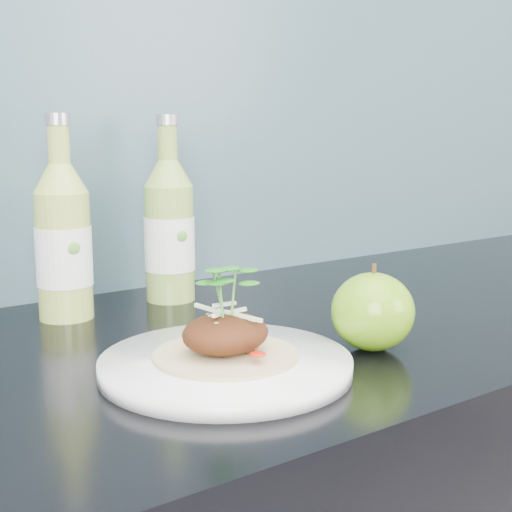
{
  "coord_description": "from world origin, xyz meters",
  "views": [
    {
      "loc": [
        -0.44,
        1.02,
        1.14
      ],
      "look_at": [
        0.01,
        1.65,
        1.0
      ],
      "focal_mm": 50.0,
      "sensor_mm": 36.0,
      "label": 1
    }
  ],
  "objects_px": {
    "green_apple": "(373,312)",
    "cider_bottle_left": "(63,242)",
    "cider_bottle_right": "(169,231)",
    "dinner_plate": "(226,365)"
  },
  "relations": [
    {
      "from": "green_apple",
      "to": "cider_bottle_left",
      "type": "relative_size",
      "value": 0.44
    },
    {
      "from": "green_apple",
      "to": "cider_bottle_right",
      "type": "xyz_separation_m",
      "value": [
        -0.07,
        0.33,
        0.05
      ]
    },
    {
      "from": "cider_bottle_left",
      "to": "dinner_plate",
      "type": "bearing_deg",
      "value": -104.55
    },
    {
      "from": "cider_bottle_right",
      "to": "cider_bottle_left",
      "type": "bearing_deg",
      "value": 174.83
    },
    {
      "from": "cider_bottle_right",
      "to": "green_apple",
      "type": "bearing_deg",
      "value": -87.07
    },
    {
      "from": "green_apple",
      "to": "cider_bottle_left",
      "type": "distance_m",
      "value": 0.39
    },
    {
      "from": "dinner_plate",
      "to": "green_apple",
      "type": "relative_size",
      "value": 2.55
    },
    {
      "from": "green_apple",
      "to": "cider_bottle_right",
      "type": "relative_size",
      "value": 0.44
    },
    {
      "from": "cider_bottle_left",
      "to": "cider_bottle_right",
      "type": "height_order",
      "value": "same"
    },
    {
      "from": "dinner_plate",
      "to": "cider_bottle_right",
      "type": "distance_m",
      "value": 0.33
    }
  ]
}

